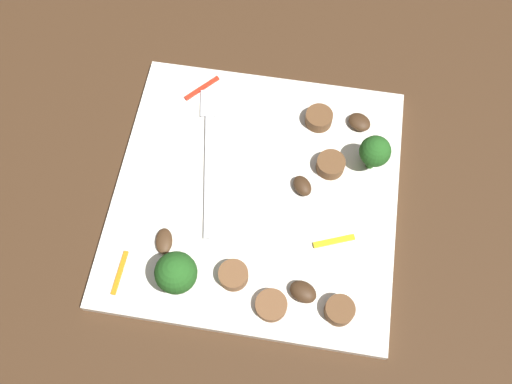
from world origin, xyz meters
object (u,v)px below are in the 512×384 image
Objects in this scene: sausage_slice_4 at (233,275)px; mushroom_2 at (303,292)px; sausage_slice_0 at (271,305)px; pepper_strip_0 at (334,241)px; mushroom_0 at (359,122)px; broccoli_floret_1 at (176,273)px; plate at (256,194)px; sausage_slice_3 at (331,165)px; sausage_slice_2 at (340,310)px; mushroom_3 at (302,186)px; mushroom_1 at (164,241)px; pepper_strip_2 at (120,273)px; pepper_strip_1 at (202,88)px; fork at (208,148)px; broccoli_floret_0 at (375,152)px; sausage_slice_1 at (319,118)px.

mushroom_2 is at bearing -94.34° from sausage_slice_4.
sausage_slice_0 is at bearing -119.28° from sausage_slice_4.
mushroom_0 is at bearing -5.31° from pepper_strip_0.
sausage_slice_4 is at bearing -75.39° from broccoli_floret_1.
sausage_slice_3 reaches higher than plate.
broccoli_floret_1 is at bearing 151.83° from plate.
sausage_slice_2 is at bearing -170.90° from sausage_slice_3.
mushroom_3 is at bearing 36.07° from pepper_strip_0.
sausage_slice_4 is 1.08× the size of mushroom_2.
mushroom_3 is at bearing -57.57° from mushroom_1.
pepper_strip_2 reaches higher than plate.
pepper_strip_1 is (0.12, 0.08, 0.01)m from plate.
mushroom_1 is 0.15m from mushroom_2.
mushroom_1 is 0.61× the size of pepper_strip_2.
fork is 0.17m from pepper_strip_0.
mushroom_1 is at bearing 179.91° from pepper_strip_1.
plate is 6.32× the size of pepper_strip_1.
pepper_strip_1 is (0.08, 0.16, -0.01)m from sausage_slice_3.
sausage_slice_3 and sausage_slice_4 have the same top height.
sausage_slice_3 reaches higher than sausage_slice_0.
broccoli_floret_0 is at bearing -66.34° from plate.
mushroom_0 is at bearing -31.01° from mushroom_3.
pepper_strip_0 is at bearing -72.09° from pepper_strip_2.
mushroom_1 is at bearing 140.49° from sausage_slice_1.
sausage_slice_0 is 0.13m from mushroom_3.
pepper_strip_2 is (-0.04, 0.04, -0.00)m from mushroom_1.
mushroom_3 is 0.52× the size of pepper_strip_1.
sausage_slice_2 is (0.01, -0.06, 0.00)m from sausage_slice_0.
sausage_slice_4 is at bearing 80.46° from sausage_slice_2.
mushroom_1 is at bearing 67.82° from sausage_slice_0.
mushroom_1 reaches higher than fork.
sausage_slice_0 is at bearing 174.03° from mushroom_3.
fork is 4.00× the size of pepper_strip_2.
sausage_slice_1 is at bearing 12.87° from pepper_strip_0.
sausage_slice_3 is 0.19m from mushroom_1.
sausage_slice_1 is (0.20, -0.11, -0.03)m from broccoli_floret_1.
sausage_slice_0 reaches higher than plate.
pepper_strip_0 is at bearing 162.60° from broccoli_floret_0.
broccoli_floret_1 is at bearing 88.36° from sausage_slice_2.
mushroom_3 is (0.11, -0.05, -0.00)m from sausage_slice_4.
mushroom_1 is 0.19m from pepper_strip_1.
fork is at bearing -21.23° from pepper_strip_2.
plate is at bearing 150.29° from sausage_slice_1.
sausage_slice_1 is at bearing 53.06° from broccoli_floret_0.
broccoli_floret_1 is 0.16m from sausage_slice_2.
sausage_slice_1 is at bearing -40.28° from pepper_strip_2.
broccoli_floret_0 is 0.24m from broccoli_floret_1.
fork is at bearing 60.05° from pepper_strip_0.
broccoli_floret_0 reaches higher than pepper_strip_0.
pepper_strip_2 is (-0.12, 0.17, -0.00)m from mushroom_3.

